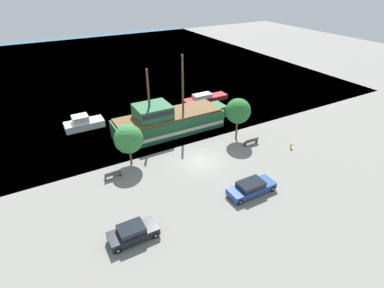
{
  "coord_description": "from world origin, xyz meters",
  "views": [
    {
      "loc": [
        -15.04,
        -24.67,
        19.06
      ],
      "look_at": [
        -0.04,
        2.0,
        1.2
      ],
      "focal_mm": 28.0,
      "sensor_mm": 36.0,
      "label": 1
    }
  ],
  "objects_px": {
    "pirate_ship": "(168,121)",
    "moored_boat_outer": "(205,99)",
    "fire_hydrant": "(291,146)",
    "moored_boat_dockside": "(84,123)",
    "parked_car_curb_mid": "(133,233)",
    "parked_car_curb_front": "(251,187)",
    "bench_promenade_west": "(113,174)",
    "bench_promenade_east": "(251,141)"
  },
  "relations": [
    {
      "from": "pirate_ship",
      "to": "parked_car_curb_front",
      "type": "xyz_separation_m",
      "value": [
        1.54,
        -15.66,
        -0.91
      ]
    },
    {
      "from": "moored_boat_outer",
      "to": "fire_hydrant",
      "type": "height_order",
      "value": "moored_boat_outer"
    },
    {
      "from": "pirate_ship",
      "to": "fire_hydrant",
      "type": "relative_size",
      "value": 20.86
    },
    {
      "from": "parked_car_curb_front",
      "to": "bench_promenade_east",
      "type": "distance_m",
      "value": 9.65
    },
    {
      "from": "parked_car_curb_front",
      "to": "parked_car_curb_mid",
      "type": "height_order",
      "value": "parked_car_curb_mid"
    },
    {
      "from": "moored_boat_outer",
      "to": "fire_hydrant",
      "type": "relative_size",
      "value": 10.15
    },
    {
      "from": "moored_boat_outer",
      "to": "parked_car_curb_front",
      "type": "relative_size",
      "value": 1.58
    },
    {
      "from": "pirate_ship",
      "to": "bench_promenade_west",
      "type": "bearing_deg",
      "value": -145.46
    },
    {
      "from": "moored_boat_dockside",
      "to": "moored_boat_outer",
      "type": "bearing_deg",
      "value": -0.11
    },
    {
      "from": "bench_promenade_west",
      "to": "pirate_ship",
      "type": "bearing_deg",
      "value": 34.54
    },
    {
      "from": "moored_boat_outer",
      "to": "parked_car_curb_front",
      "type": "distance_m",
      "value": 23.97
    },
    {
      "from": "pirate_ship",
      "to": "fire_hydrant",
      "type": "xyz_separation_m",
      "value": [
        11.25,
        -11.39,
        -1.18
      ]
    },
    {
      "from": "fire_hydrant",
      "to": "bench_promenade_west",
      "type": "bearing_deg",
      "value": 167.02
    },
    {
      "from": "moored_boat_dockside",
      "to": "moored_boat_outer",
      "type": "relative_size",
      "value": 0.67
    },
    {
      "from": "fire_hydrant",
      "to": "parked_car_curb_front",
      "type": "bearing_deg",
      "value": -156.25
    },
    {
      "from": "pirate_ship",
      "to": "moored_boat_outer",
      "type": "xyz_separation_m",
      "value": [
        9.94,
        6.78,
        -1.05
      ]
    },
    {
      "from": "parked_car_curb_front",
      "to": "bench_promenade_east",
      "type": "height_order",
      "value": "parked_car_curb_front"
    },
    {
      "from": "pirate_ship",
      "to": "moored_boat_outer",
      "type": "bearing_deg",
      "value": 34.31
    },
    {
      "from": "parked_car_curb_front",
      "to": "bench_promenade_west",
      "type": "distance_m",
      "value": 14.35
    },
    {
      "from": "parked_car_curb_mid",
      "to": "moored_boat_outer",
      "type": "bearing_deg",
      "value": 47.47
    },
    {
      "from": "moored_boat_dockside",
      "to": "parked_car_curb_mid",
      "type": "height_order",
      "value": "moored_boat_dockside"
    },
    {
      "from": "moored_boat_outer",
      "to": "bench_promenade_west",
      "type": "height_order",
      "value": "moored_boat_outer"
    },
    {
      "from": "moored_boat_dockside",
      "to": "parked_car_curb_front",
      "type": "height_order",
      "value": "moored_boat_dockside"
    },
    {
      "from": "moored_boat_dockside",
      "to": "parked_car_curb_front",
      "type": "relative_size",
      "value": 1.06
    },
    {
      "from": "parked_car_curb_front",
      "to": "parked_car_curb_mid",
      "type": "relative_size",
      "value": 1.23
    },
    {
      "from": "parked_car_curb_mid",
      "to": "fire_hydrant",
      "type": "xyz_separation_m",
      "value": [
        21.78,
        4.14,
        -0.27
      ]
    },
    {
      "from": "pirate_ship",
      "to": "moored_boat_dockside",
      "type": "relative_size",
      "value": 3.07
    },
    {
      "from": "moored_boat_outer",
      "to": "bench_promenade_east",
      "type": "relative_size",
      "value": 3.95
    },
    {
      "from": "pirate_ship",
      "to": "moored_boat_outer",
      "type": "distance_m",
      "value": 12.08
    },
    {
      "from": "bench_promenade_east",
      "to": "bench_promenade_west",
      "type": "bearing_deg",
      "value": 174.7
    },
    {
      "from": "moored_boat_outer",
      "to": "bench_promenade_west",
      "type": "bearing_deg",
      "value": -145.58
    },
    {
      "from": "fire_hydrant",
      "to": "moored_boat_outer",
      "type": "bearing_deg",
      "value": 94.13
    },
    {
      "from": "moored_boat_outer",
      "to": "parked_car_curb_front",
      "type": "bearing_deg",
      "value": -110.51
    },
    {
      "from": "pirate_ship",
      "to": "parked_car_curb_front",
      "type": "distance_m",
      "value": 15.77
    },
    {
      "from": "parked_car_curb_mid",
      "to": "pirate_ship",
      "type": "bearing_deg",
      "value": 55.87
    },
    {
      "from": "pirate_ship",
      "to": "bench_promenade_west",
      "type": "distance_m",
      "value": 11.68
    },
    {
      "from": "pirate_ship",
      "to": "bench_promenade_east",
      "type": "bearing_deg",
      "value": -47.0
    },
    {
      "from": "moored_boat_dockside",
      "to": "fire_hydrant",
      "type": "relative_size",
      "value": 6.8
    },
    {
      "from": "parked_car_curb_mid",
      "to": "bench_promenade_east",
      "type": "relative_size",
      "value": 2.04
    },
    {
      "from": "moored_boat_outer",
      "to": "parked_car_curb_mid",
      "type": "distance_m",
      "value": 30.28
    },
    {
      "from": "fire_hydrant",
      "to": "moored_boat_dockside",
      "type": "bearing_deg",
      "value": 138.99
    },
    {
      "from": "parked_car_curb_front",
      "to": "bench_promenade_west",
      "type": "height_order",
      "value": "parked_car_curb_front"
    }
  ]
}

